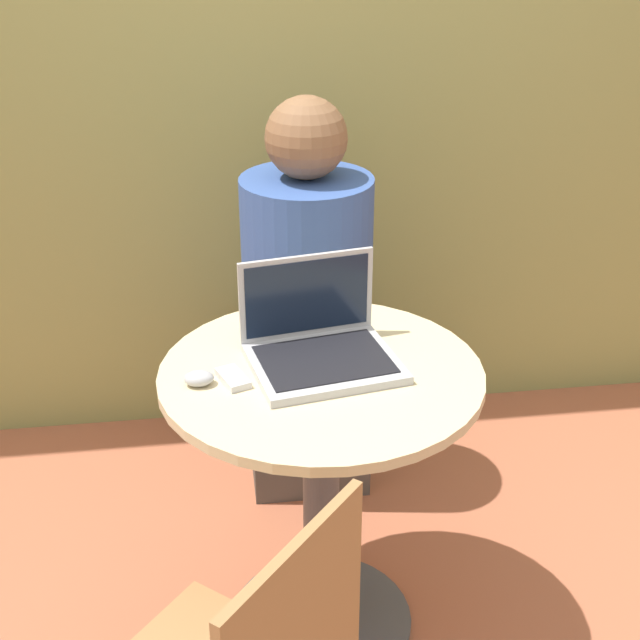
% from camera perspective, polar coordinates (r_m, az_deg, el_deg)
% --- Properties ---
extents(ground_plane, '(12.00, 12.00, 0.00)m').
position_cam_1_polar(ground_plane, '(2.47, 0.06, -18.75)').
color(ground_plane, '#B26042').
extents(back_wall, '(7.00, 0.05, 2.60)m').
position_cam_1_polar(back_wall, '(2.84, -3.05, 17.33)').
color(back_wall, '#939956').
rests_on(back_wall, ground_plane).
extents(round_table, '(0.73, 0.73, 0.76)m').
position_cam_1_polar(round_table, '(2.13, 0.07, -8.85)').
color(round_table, '#4C4C51').
rests_on(round_table, ground_plane).
extents(laptop, '(0.36, 0.32, 0.22)m').
position_cam_1_polar(laptop, '(2.02, -0.05, -1.51)').
color(laptop, '#B7B7BC').
rests_on(laptop, round_table).
extents(cell_phone, '(0.08, 0.11, 0.02)m').
position_cam_1_polar(cell_phone, '(1.96, -5.59, -3.73)').
color(cell_phone, silver).
rests_on(cell_phone, round_table).
extents(computer_mouse, '(0.07, 0.05, 0.03)m').
position_cam_1_polar(computer_mouse, '(1.95, -7.75, -3.72)').
color(computer_mouse, '#B2B2B7').
rests_on(computer_mouse, round_table).
extents(person_seated, '(0.38, 0.59, 1.23)m').
position_cam_1_polar(person_seated, '(2.74, -0.95, -0.46)').
color(person_seated, '#4C4742').
rests_on(person_seated, ground_plane).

